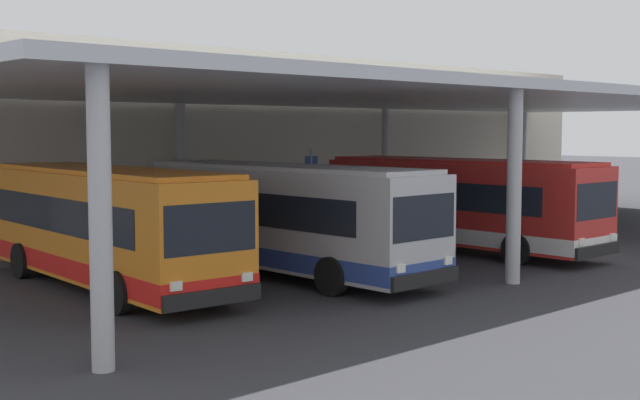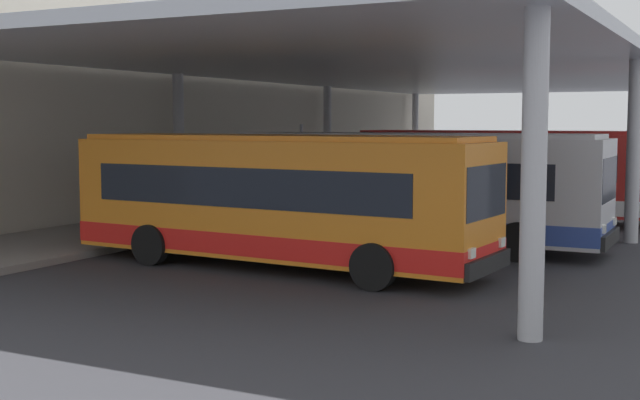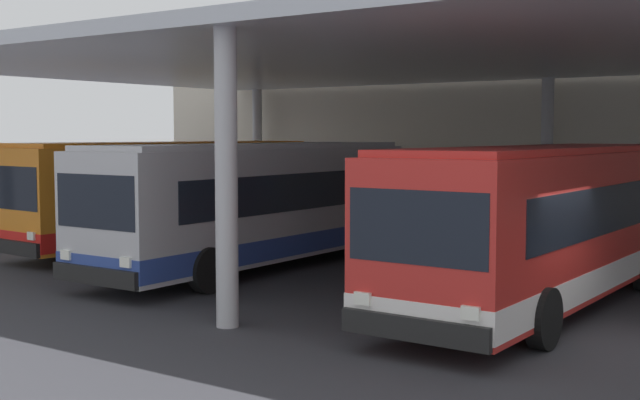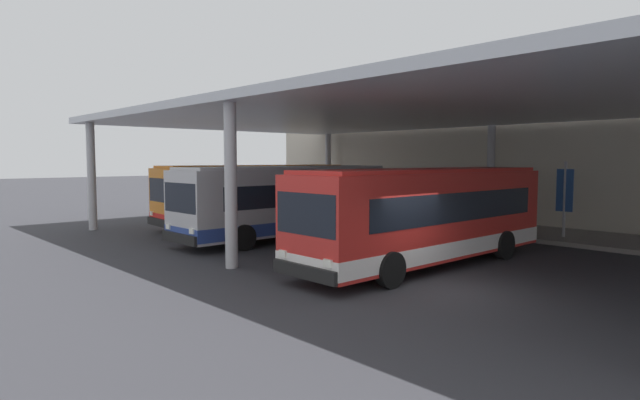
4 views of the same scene
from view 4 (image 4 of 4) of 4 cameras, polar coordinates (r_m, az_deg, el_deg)
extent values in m
plane|color=#333338|center=(14.50, 12.89, -9.50)|extent=(200.00, 200.00, 0.00)
cube|color=gray|center=(24.93, 28.40, -3.89)|extent=(42.00, 4.50, 0.18)
cube|color=beige|center=(27.80, 30.87, 4.62)|extent=(48.00, 1.60, 7.72)
cube|color=silver|center=(18.98, 22.76, 9.94)|extent=(40.00, 17.00, 0.30)
cylinder|color=#B2B2B7|center=(27.97, -23.60, 2.34)|extent=(0.40, 0.40, 5.25)
cylinder|color=#B2B2B7|center=(36.48, 0.90, 3.11)|extent=(0.40, 0.40, 5.25)
cylinder|color=#B2B2B7|center=(16.81, -9.68, 1.51)|extent=(0.40, 0.40, 5.25)
cylinder|color=#B2B2B7|center=(28.83, 18.07, 2.54)|extent=(0.40, 0.40, 5.25)
cube|color=orange|center=(27.72, -7.07, 0.75)|extent=(3.18, 10.54, 2.70)
cube|color=red|center=(27.80, -7.05, -1.31)|extent=(3.20, 10.56, 0.50)
cube|color=black|center=(27.78, -6.82, 1.38)|extent=(3.10, 8.68, 0.90)
cube|color=black|center=(25.37, -17.01, 1.04)|extent=(2.30, 0.27, 1.10)
cube|color=black|center=(25.46, -17.12, -2.34)|extent=(2.46, 0.32, 0.36)
cube|color=orange|center=(27.67, -7.10, 3.66)|extent=(2.95, 10.11, 0.12)
cube|color=yellow|center=(25.35, -16.99, 2.89)|extent=(1.75, 0.23, 0.28)
cube|color=white|center=(26.26, -17.85, -1.39)|extent=(0.28, 0.10, 0.20)
cube|color=white|center=(24.60, -16.34, -1.73)|extent=(0.28, 0.10, 0.20)
cylinder|color=black|center=(27.38, -14.16, -1.92)|extent=(0.35, 1.02, 1.00)
cylinder|color=black|center=(25.19, -11.82, -2.42)|extent=(0.35, 1.02, 1.00)
cylinder|color=black|center=(30.41, -3.69, -1.18)|extent=(0.35, 1.02, 1.00)
cylinder|color=black|center=(28.45, -0.84, -1.55)|extent=(0.35, 1.02, 1.00)
cube|color=#B7B7BC|center=(22.95, -3.47, 0.01)|extent=(2.57, 10.42, 2.70)
cube|color=#2D4799|center=(23.04, -3.46, -2.47)|extent=(2.59, 10.44, 0.50)
cube|color=black|center=(23.02, -3.19, 0.78)|extent=(2.60, 8.54, 0.90)
cube|color=black|center=(20.04, -14.89, 0.24)|extent=(2.30, 0.14, 1.10)
cube|color=black|center=(20.16, -15.04, -4.03)|extent=(2.45, 0.18, 0.36)
cube|color=silver|center=(22.88, -3.49, 3.53)|extent=(2.37, 10.00, 0.12)
cube|color=yellow|center=(20.02, -14.87, 2.58)|extent=(1.75, 0.13, 0.28)
cube|color=white|center=(20.91, -16.19, -2.79)|extent=(0.28, 0.08, 0.20)
cube|color=white|center=(19.34, -13.77, -3.32)|extent=(0.28, 0.08, 0.20)
cylinder|color=black|center=(22.21, -11.92, -3.34)|extent=(0.29, 1.00, 1.00)
cylinder|color=black|center=(20.17, -8.31, -4.07)|extent=(0.29, 1.00, 1.00)
cylinder|color=black|center=(25.85, -0.30, -2.15)|extent=(0.29, 1.00, 1.00)
cylinder|color=black|center=(24.13, 3.66, -2.64)|extent=(0.29, 1.00, 1.00)
cube|color=red|center=(17.40, 11.47, -1.47)|extent=(2.57, 10.42, 2.70)
cube|color=white|center=(17.53, 11.42, -4.73)|extent=(2.59, 10.44, 0.50)
cube|color=black|center=(17.50, 11.78, -0.46)|extent=(2.60, 8.55, 0.90)
cube|color=black|center=(13.58, -1.48, -1.54)|extent=(2.30, 0.14, 1.10)
cube|color=black|center=(13.76, -1.75, -7.80)|extent=(2.45, 0.18, 0.36)
cube|color=red|center=(17.32, 11.54, 3.17)|extent=(2.37, 10.00, 0.12)
cube|color=yellow|center=(13.54, -1.39, 1.92)|extent=(1.75, 0.13, 0.28)
cube|color=white|center=(14.38, -4.07, -5.85)|extent=(0.28, 0.08, 0.20)
cube|color=white|center=(13.04, 0.87, -6.91)|extent=(0.28, 0.08, 0.20)
cylinder|color=black|center=(15.98, 0.91, -6.26)|extent=(0.29, 1.00, 1.00)
cylinder|color=black|center=(14.33, 7.68, -7.54)|extent=(0.29, 1.00, 1.00)
cylinder|color=black|center=(20.57, 13.39, -3.97)|extent=(0.29, 1.00, 1.00)
cylinder|color=black|center=(19.32, 19.42, -4.65)|extent=(0.29, 1.00, 1.00)
cylinder|color=#B2B2B7|center=(24.46, 25.07, 0.06)|extent=(0.12, 0.12, 3.20)
cube|color=#285199|center=(24.42, 25.08, 0.96)|extent=(0.70, 0.04, 1.80)
camera|label=1|loc=(33.74, -49.52, 4.06)|focal=47.57mm
camera|label=2|loc=(40.26, -34.09, 3.68)|focal=47.64mm
camera|label=3|loc=(4.77, -66.61, 1.29)|focal=47.07mm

